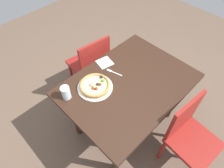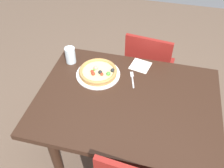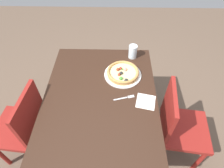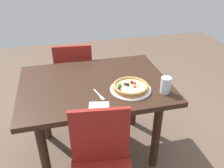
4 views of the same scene
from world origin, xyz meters
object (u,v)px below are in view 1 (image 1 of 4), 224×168
Objects in this scene: dining_table at (128,91)px; chair_far at (91,64)px; chair_near at (189,135)px; napkin at (105,62)px; fork at (113,72)px; plate at (95,87)px; drinking_glass at (66,93)px; pizza at (95,85)px.

dining_table is 1.38× the size of chair_far.
chair_far is at bearing -83.14° from chair_near.
napkin is (-0.08, 1.00, 0.27)m from chair_near.
chair_near is 1.04m from napkin.
fork is 1.17× the size of napkin.
drinking_glass is at bearing 158.85° from plate.
plate is at bearing -148.75° from napkin.
pizza is 0.26m from drinking_glass.
pizza is 1.95× the size of napkin.
chair_far is at bearing -25.26° from fork.
chair_far is 6.22× the size of napkin.
drinking_glass is at bearing 66.09° from fork.
fork is (-0.08, -0.46, 0.27)m from chair_far.
plate is at bearing 144.34° from dining_table.
chair_near is at bearing -56.93° from drinking_glass.
pizza reaches higher than fork.
pizza is at bearing 79.30° from fork.
fork is 1.30× the size of drinking_glass.
chair_near is at bearing -66.58° from pizza.
plate is (-0.25, 0.18, 0.12)m from dining_table.
pizza is 0.25m from fork.
fork is (-0.11, 0.85, 0.27)m from chair_near.
pizza is (-0.33, -0.48, 0.30)m from chair_far.
pizza is at bearing -61.22° from chair_near.
drinking_glass is (-0.24, 0.09, 0.06)m from plate.
chair_near is 2.74× the size of plate.
fork is 0.15m from napkin.
dining_table is 7.33× the size of fork.
fork is (-0.00, 0.20, 0.11)m from dining_table.
pizza is 1.67× the size of fork.
dining_table is 0.37m from napkin.
chair_far reaches higher than plate.
chair_far is (0.08, 0.65, -0.16)m from dining_table.
chair_far is (-0.03, 1.31, 0.00)m from chair_near.
chair_far reaches higher than napkin.
drinking_glass reaches higher than chair_near.
dining_table is 0.23m from fork.
plate is at bearing 158.95° from pizza.
dining_table is 8.55× the size of napkin.
napkin is (0.52, 0.08, -0.06)m from drinking_glass.
fork is at bearing 4.51° from plate.
plate is 0.27m from drinking_glass.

